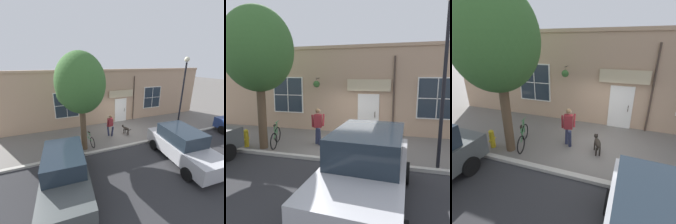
# 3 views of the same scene
# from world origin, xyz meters

# --- Properties ---
(ground_plane) EXTENTS (90.00, 90.00, 0.00)m
(ground_plane) POSITION_xyz_m (0.00, 0.00, 0.00)
(ground_plane) COLOR #66605B
(storefront_facade) EXTENTS (0.95, 18.00, 4.58)m
(storefront_facade) POSITION_xyz_m (-2.34, 0.01, 2.30)
(storefront_facade) COLOR tan
(storefront_facade) RESTS_ON ground_plane
(pedestrian_walking) EXTENTS (0.60, 0.55, 1.63)m
(pedestrian_walking) POSITION_xyz_m (0.27, -1.22, 0.97)
(pedestrian_walking) COLOR #282D47
(pedestrian_walking) RESTS_ON ground_plane
(dog_on_leash) EXTENTS (1.01, 0.42, 0.64)m
(dog_on_leash) POSITION_xyz_m (0.37, -0.03, 0.43)
(dog_on_leash) COLOR black
(dog_on_leash) RESTS_ON ground_plane
(street_tree_by_curb) EXTENTS (3.02, 2.71, 5.70)m
(street_tree_by_curb) POSITION_xyz_m (1.29, -3.35, 3.94)
(street_tree_by_curb) COLOR brown
(street_tree_by_curb) RESTS_ON ground_plane
(leaning_bicycle) EXTENTS (1.66, 0.56, 1.01)m
(leaning_bicycle) POSITION_xyz_m (0.84, -2.99, 0.38)
(leaning_bicycle) COLOR black
(leaning_bicycle) RESTS_ON ground_plane
(parked_car_mid_block) EXTENTS (4.38, 2.09, 1.75)m
(parked_car_mid_block) POSITION_xyz_m (4.19, 1.48, 0.88)
(parked_car_mid_block) COLOR #B7B7BC
(parked_car_mid_block) RESTS_ON ground_plane
(street_lamp) EXTENTS (0.32, 0.32, 5.45)m
(street_lamp) POSITION_xyz_m (1.80, 3.43, 3.50)
(street_lamp) COLOR black
(street_lamp) RESTS_ON ground_plane
(fire_hydrant) EXTENTS (0.34, 0.20, 0.77)m
(fire_hydrant) POSITION_xyz_m (1.38, -4.08, 0.40)
(fire_hydrant) COLOR gold
(fire_hydrant) RESTS_ON ground_plane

